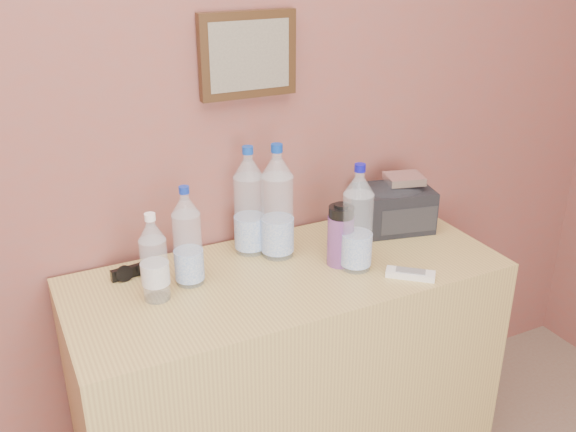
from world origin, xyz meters
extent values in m
plane|color=brown|center=(0.00, 2.00, 1.35)|extent=(4.00, 0.00, 4.00)
cube|color=#9D6E43|center=(0.49, 1.71, 0.40)|extent=(1.29, 0.54, 0.81)
cylinder|color=#A2C2D2|center=(0.21, 1.78, 0.94)|extent=(0.08, 0.08, 0.26)
cylinder|color=#112DA1|center=(0.21, 1.78, 1.09)|extent=(0.03, 0.03, 0.02)
cylinder|color=silver|center=(0.45, 1.88, 0.96)|extent=(0.09, 0.09, 0.30)
cylinder|color=#0F3EA9|center=(0.45, 1.88, 1.14)|extent=(0.03, 0.03, 0.02)
cylinder|color=silver|center=(0.51, 1.82, 0.97)|extent=(0.10, 0.10, 0.31)
cylinder|color=#0B38A4|center=(0.51, 1.82, 1.16)|extent=(0.03, 0.03, 0.02)
cylinder|color=silver|center=(0.68, 1.64, 0.95)|extent=(0.09, 0.09, 0.29)
cylinder|color=#0E0D9C|center=(0.68, 1.64, 1.13)|extent=(0.03, 0.03, 0.02)
cylinder|color=silver|center=(0.10, 1.73, 0.92)|extent=(0.07, 0.07, 0.22)
cylinder|color=white|center=(0.10, 1.73, 1.05)|extent=(0.03, 0.03, 0.02)
cylinder|color=purple|center=(0.65, 1.69, 0.89)|extent=(0.08, 0.08, 0.16)
cylinder|color=black|center=(0.65, 1.69, 0.98)|extent=(0.08, 0.08, 0.04)
cube|color=white|center=(0.80, 1.52, 0.82)|extent=(0.14, 0.13, 0.02)
cube|color=silver|center=(0.97, 1.82, 0.98)|extent=(0.14, 0.13, 0.02)
camera|label=1|loc=(-0.25, 0.21, 1.73)|focal=40.00mm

